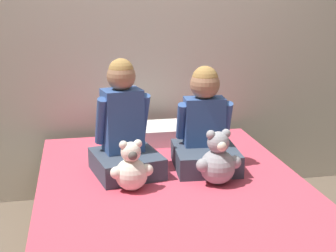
{
  "coord_description": "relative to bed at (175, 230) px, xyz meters",
  "views": [
    {
      "loc": [
        -0.48,
        -2.22,
        1.48
      ],
      "look_at": [
        0.0,
        0.2,
        0.78
      ],
      "focal_mm": 50.0,
      "sensor_mm": 36.0,
      "label": 1
    }
  ],
  "objects": [
    {
      "name": "wall_behind_bed",
      "position": [
        0.0,
        1.14,
        1.0
      ],
      "size": [
        8.0,
        0.06,
        2.5
      ],
      "color": "beige",
      "rests_on": "ground_plane"
    },
    {
      "name": "bed",
      "position": [
        0.0,
        0.0,
        0.0
      ],
      "size": [
        1.45,
        1.99,
        0.5
      ],
      "color": "brown",
      "rests_on": "ground_plane"
    },
    {
      "name": "child_on_left",
      "position": [
        -0.23,
        0.28,
        0.49
      ],
      "size": [
        0.42,
        0.44,
        0.64
      ],
      "rotation": [
        0.0,
        0.0,
        0.2
      ],
      "color": "#384251",
      "rests_on": "bed"
    },
    {
      "name": "child_on_right",
      "position": [
        0.23,
        0.28,
        0.47
      ],
      "size": [
        0.38,
        0.42,
        0.59
      ],
      "rotation": [
        0.0,
        0.0,
        -0.07
      ],
      "color": "#384251",
      "rests_on": "bed"
    },
    {
      "name": "teddy_bear_held_by_left_child",
      "position": [
        -0.23,
        0.02,
        0.36
      ],
      "size": [
        0.22,
        0.17,
        0.27
      ],
      "rotation": [
        0.0,
        0.0,
        0.09
      ],
      "color": "silver",
      "rests_on": "bed"
    },
    {
      "name": "teddy_bear_held_by_right_child",
      "position": [
        0.23,
        0.01,
        0.38
      ],
      "size": [
        0.25,
        0.19,
        0.3
      ],
      "rotation": [
        0.0,
        0.0,
        0.07
      ],
      "color": "#939399",
      "rests_on": "bed"
    },
    {
      "name": "pillow_at_headboard",
      "position": [
        0.0,
        0.81,
        0.31
      ],
      "size": [
        0.57,
        0.32,
        0.11
      ],
      "color": "silver",
      "rests_on": "bed"
    }
  ]
}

